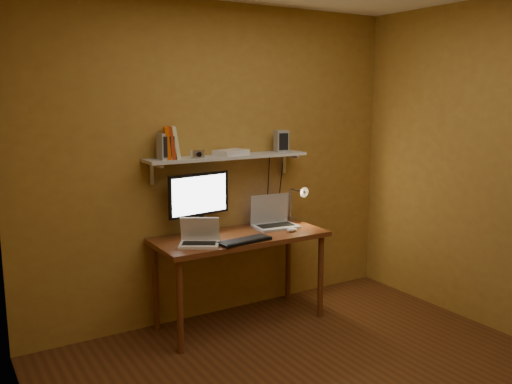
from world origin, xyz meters
TOP-DOWN VIEW (x-y plane):
  - room at (0.00, 0.00)m, footprint 3.44×3.24m
  - desk at (0.02, 1.28)m, footprint 1.40×0.60m
  - wall_shelf at (0.02, 1.47)m, footprint 1.40×0.25m
  - monitor at (-0.26, 1.46)m, footprint 0.55×0.27m
  - laptop at (0.40, 1.38)m, footprint 0.38×0.29m
  - netbook at (-0.39, 1.18)m, footprint 0.36×0.33m
  - keyboard at (-0.06, 1.07)m, footprint 0.44×0.19m
  - mouse at (0.43, 1.15)m, footprint 0.09×0.06m
  - desk_lamp at (0.68, 1.41)m, footprint 0.09×0.23m
  - speaker_left at (-0.52, 1.46)m, footprint 0.12×0.12m
  - speaker_right at (0.54, 1.48)m, footprint 0.12×0.12m
  - books at (-0.47, 1.48)m, footprint 0.17×0.18m
  - shelf_camera at (-0.29, 1.40)m, footprint 0.11×0.06m
  - router at (0.04, 1.47)m, footprint 0.31×0.25m

SIDE VIEW (x-z plane):
  - desk at x=0.02m, z-range 0.29..1.04m
  - keyboard at x=-0.06m, z-range 0.75..0.77m
  - mouse at x=0.43m, z-range 0.75..0.78m
  - netbook at x=-0.39m, z-range 0.70..0.91m
  - laptop at x=0.40m, z-range 0.69..0.96m
  - desk_lamp at x=0.68m, z-range 0.77..1.15m
  - monitor at x=-0.26m, z-range 0.78..1.28m
  - room at x=0.00m, z-range -0.02..2.62m
  - wall_shelf at x=0.02m, z-range 1.26..1.46m
  - router at x=0.04m, z-range 1.38..1.42m
  - shelf_camera at x=-0.29m, z-range 1.38..1.44m
  - speaker_right at x=0.54m, z-range 1.38..1.56m
  - speaker_left at x=-0.52m, z-range 1.38..1.57m
  - books at x=-0.47m, z-range 1.37..1.62m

